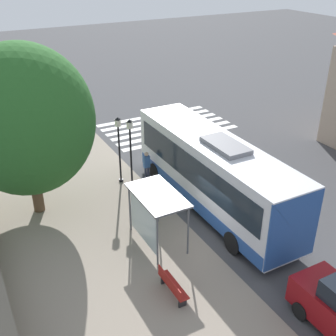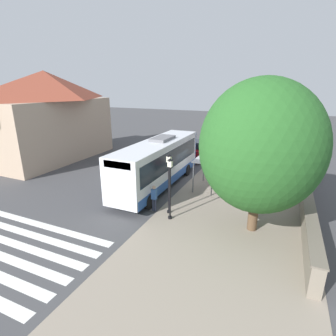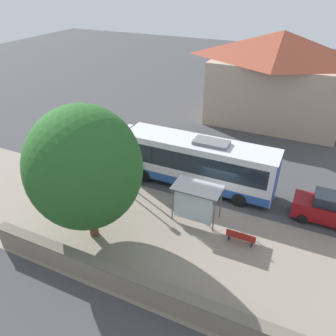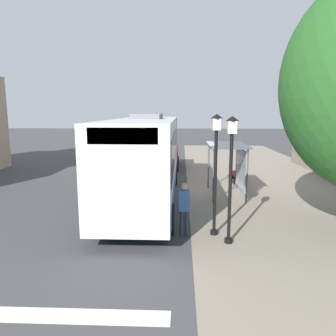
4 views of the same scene
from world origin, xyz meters
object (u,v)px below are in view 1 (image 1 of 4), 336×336
bus (213,172)px  shade_tree (25,120)px  pedestrian (147,164)px  street_lamp_near (131,147)px  bus_shelter (154,203)px  bench (172,285)px  street_lamp_far (119,144)px

bus → shade_tree: (-7.63, 3.80, 2.76)m
bus → pedestrian: bearing=112.2°
shade_tree → street_lamp_near: bearing=0.8°
bus_shelter → street_lamp_near: bearing=76.9°
pedestrian → bench: bearing=-109.8°
bus → pedestrian: (-1.64, 4.01, -0.95)m
bus_shelter → street_lamp_near: (1.18, 5.08, 0.27)m
bench → shade_tree: (-2.98, 8.15, 4.25)m
bench → shade_tree: size_ratio=0.21×
bus → bus_shelter: bearing=-162.3°
street_lamp_near → street_lamp_far: size_ratio=1.01×
bus → street_lamp_far: size_ratio=2.88×
bus_shelter → shade_tree: (-3.84, 5.01, 2.71)m
street_lamp_near → shade_tree: shade_tree is taller
pedestrian → street_lamp_near: bearing=-172.0°
bus_shelter → pedestrian: bus_shelter is taller
pedestrian → street_lamp_far: 1.90m
street_lamp_near → pedestrian: bearing=8.0°
bus → street_lamp_far: bearing=123.1°
pedestrian → shade_tree: bearing=-178.0°
bus → street_lamp_near: (-2.60, 3.87, 0.32)m
bus_shelter → street_lamp_far: street_lamp_far is taller
bench → street_lamp_near: bearing=76.0°
pedestrian → bench: 8.90m
bus_shelter → street_lamp_near: street_lamp_near is taller
bus → street_lamp_far: (-2.97, 4.55, 0.29)m
street_lamp_near → bus_shelter: bearing=-103.1°
pedestrian → street_lamp_far: size_ratio=0.46×
bench → street_lamp_far: 9.24m
shade_tree → bench: bearing=-70.0°
bus_shelter → pedestrian: (2.15, 5.22, -1.00)m
street_lamp_near → bench: bearing=-104.0°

